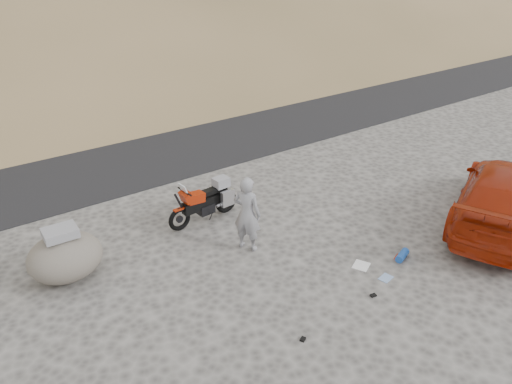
# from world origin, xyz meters

# --- Properties ---
(ground) EXTENTS (140.00, 140.00, 0.00)m
(ground) POSITION_xyz_m (0.00, 0.00, 0.00)
(ground) COLOR #484642
(ground) RESTS_ON ground
(road) EXTENTS (120.00, 7.00, 0.05)m
(road) POSITION_xyz_m (0.00, 9.00, 0.00)
(road) COLOR black
(road) RESTS_ON ground
(motorcycle) EXTENTS (2.16, 0.73, 1.28)m
(motorcycle) POSITION_xyz_m (0.09, 2.95, 0.55)
(motorcycle) COLOR black
(motorcycle) RESTS_ON ground
(man) EXTENTS (0.74, 0.83, 1.90)m
(man) POSITION_xyz_m (0.19, 1.19, 0.00)
(man) COLOR gray
(man) RESTS_ON ground
(red_car) EXTENTS (5.85, 4.23, 1.57)m
(red_car) POSITION_xyz_m (6.33, -1.69, 0.00)
(red_car) COLOR #972008
(red_car) RESTS_ON ground
(boulder) EXTENTS (1.90, 1.72, 1.23)m
(boulder) POSITION_xyz_m (-3.73, 2.53, 0.54)
(boulder) COLOR #555049
(boulder) RESTS_ON ground
(gear_white_cloth) EXTENTS (0.50, 0.48, 0.01)m
(gear_white_cloth) POSITION_xyz_m (1.90, -0.96, 0.01)
(gear_white_cloth) COLOR white
(gear_white_cloth) RESTS_ON ground
(gear_blue_mat) EXTENTS (0.50, 0.33, 0.18)m
(gear_blue_mat) POSITION_xyz_m (2.90, -1.31, 0.09)
(gear_blue_mat) COLOR #1B4CA7
(gear_blue_mat) RESTS_ON ground
(gear_funnel) EXTENTS (0.15, 0.15, 0.17)m
(gear_funnel) POSITION_xyz_m (2.79, -1.26, 0.09)
(gear_funnel) COLOR #B02A0B
(gear_funnel) RESTS_ON ground
(gear_glove_a) EXTENTS (0.14, 0.11, 0.04)m
(gear_glove_a) POSITION_xyz_m (1.32, -1.88, 0.02)
(gear_glove_a) COLOR black
(gear_glove_a) RESTS_ON ground
(gear_glove_b) EXTENTS (0.14, 0.13, 0.04)m
(gear_glove_b) POSITION_xyz_m (-0.74, -2.01, 0.02)
(gear_glove_b) COLOR black
(gear_glove_b) RESTS_ON ground
(gear_blue_cloth) EXTENTS (0.36, 0.29, 0.01)m
(gear_blue_cloth) POSITION_xyz_m (2.01, -1.61, 0.01)
(gear_blue_cloth) COLOR #7E99C2
(gear_blue_cloth) RESTS_ON ground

